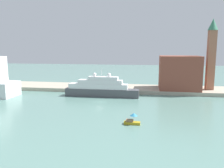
# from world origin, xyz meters

# --- Properties ---
(ground) EXTENTS (400.00, 400.00, 0.00)m
(ground) POSITION_xyz_m (0.00, 0.00, 0.00)
(ground) COLOR slate
(quay_dock) EXTENTS (110.00, 18.21, 1.55)m
(quay_dock) POSITION_xyz_m (0.00, 25.11, 0.77)
(quay_dock) COLOR #ADA38E
(quay_dock) RESTS_ON ground
(large_yacht) EXTENTS (29.57, 4.48, 11.34)m
(large_yacht) POSITION_xyz_m (-1.62, 9.53, 3.26)
(large_yacht) COLOR #4C4C51
(large_yacht) RESTS_ON ground
(small_motorboat) EXTENTS (4.09, 1.95, 2.92)m
(small_motorboat) POSITION_xyz_m (13.60, -22.56, 1.17)
(small_motorboat) COLOR #B7991E
(small_motorboat) RESTS_ON ground
(harbor_building) EXTENTS (16.83, 15.21, 14.39)m
(harbor_building) POSITION_xyz_m (30.11, 23.85, 8.75)
(harbor_building) COLOR brown
(harbor_building) RESTS_ON quay_dock
(bell_tower) EXTENTS (4.13, 4.13, 29.84)m
(bell_tower) POSITION_xyz_m (43.03, 24.62, 17.71)
(bell_tower) COLOR #9E664C
(bell_tower) RESTS_ON quay_dock
(parked_car) EXTENTS (4.49, 1.79, 1.43)m
(parked_car) POSITION_xyz_m (-15.13, 21.01, 2.17)
(parked_car) COLOR #B21E1E
(parked_car) RESTS_ON quay_dock
(person_figure) EXTENTS (0.36, 0.36, 1.63)m
(person_figure) POSITION_xyz_m (-9.26, 21.29, 2.30)
(person_figure) COLOR #334C8C
(person_figure) RESTS_ON quay_dock
(mooring_bollard) EXTENTS (0.43, 0.43, 0.70)m
(mooring_bollard) POSITION_xyz_m (3.07, 17.70, 1.90)
(mooring_bollard) COLOR black
(mooring_bollard) RESTS_ON quay_dock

